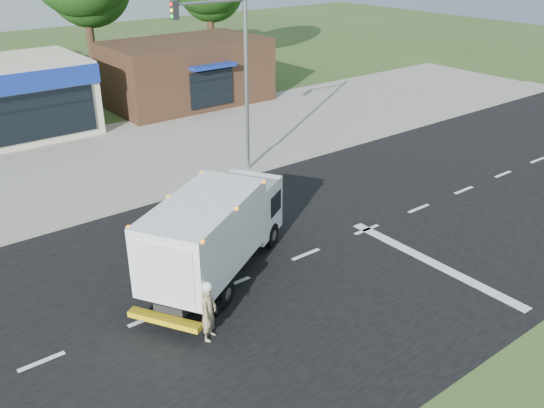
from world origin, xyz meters
name	(u,v)px	position (x,y,z in m)	size (l,w,h in m)	color
ground	(306,255)	(0.00, 0.00, 0.00)	(120.00, 120.00, 0.00)	#385123
road_asphalt	(306,255)	(0.00, 0.00, 0.00)	(60.00, 14.00, 0.02)	black
sidewalk	(186,181)	(0.00, 8.20, 0.06)	(60.00, 2.40, 0.12)	gray
parking_apron	(129,148)	(0.00, 14.00, 0.01)	(60.00, 9.00, 0.02)	gray
lane_markings	(362,258)	(1.35, -1.35, 0.02)	(55.20, 7.00, 0.01)	silver
ems_box_truck	(215,229)	(-3.19, 0.68, 1.72)	(6.85, 5.25, 2.99)	black
emergency_worker	(208,311)	(-5.04, -1.82, 0.88)	(0.73, 0.70, 1.79)	tan
brown_storefront	(186,72)	(7.00, 19.98, 2.00)	(10.00, 6.70, 4.00)	#382316
traffic_signal_pole	(234,67)	(2.35, 7.60, 4.92)	(3.51, 0.25, 8.00)	gray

